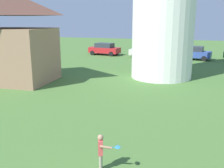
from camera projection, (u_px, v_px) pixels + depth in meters
player_far at (101, 150)px, 8.23m from camera, size 0.78×0.39×1.20m
parked_car_red at (104, 49)px, 34.80m from camera, size 4.22×2.30×1.56m
parked_car_cream at (148, 51)px, 32.39m from camera, size 4.60×2.14×1.56m
parked_car_blue at (192, 53)px, 30.86m from camera, size 4.38×2.33×1.56m
chapel at (10, 38)px, 19.54m from camera, size 6.54×4.96×7.60m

